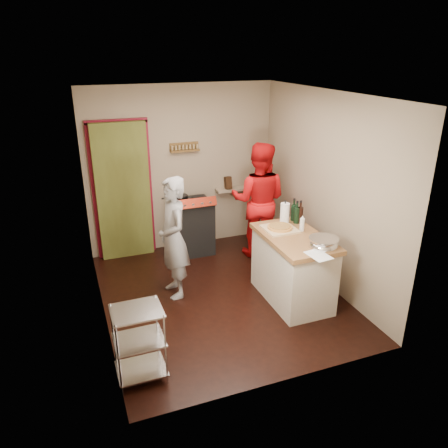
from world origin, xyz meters
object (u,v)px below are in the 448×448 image
Objects in this scene: person_red at (259,200)px; person_stripe at (173,238)px; stove at (192,226)px; wire_shelving at (139,341)px; island at (293,266)px.

person_stripe is at bearing 57.84° from person_red.
person_red is (0.95, -0.43, 0.45)m from stove.
person_stripe reaches higher than wire_shelving.
island is at bearing 116.21° from person_red.
person_stripe is 1.71m from person_red.
person_stripe is (-1.39, 0.67, 0.33)m from island.
island is (2.13, 0.79, 0.04)m from wire_shelving.
stove is 1.14m from person_red.
wire_shelving is at bearing -159.71° from island.
stove is at bearing 150.03° from person_stripe.
island is at bearing 20.29° from wire_shelving.
person_red is at bearing -24.39° from stove.
person_red is at bearing 112.43° from person_stripe.
wire_shelving is at bearing -116.85° from stove.
wire_shelving is 0.60× the size of island.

